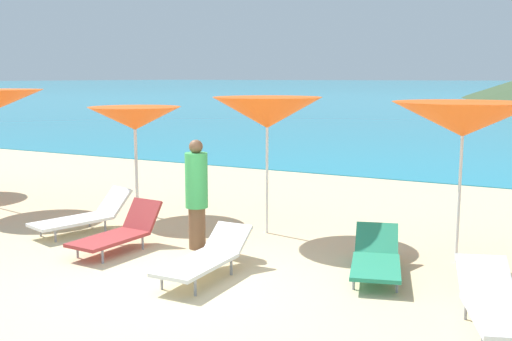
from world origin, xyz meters
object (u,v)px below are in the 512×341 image
(lounge_chair_6, at_px, (376,258))
(lounge_chair_7, at_px, (119,232))
(lounge_chair_0, at_px, (496,303))
(umbrella_2, at_px, (135,119))
(beachgoer_1, at_px, (197,192))
(lounge_chair_5, at_px, (84,215))
(umbrella_4, at_px, (463,119))
(umbrella_3, at_px, (267,113))
(lounge_chair_1, at_px, (205,257))

(lounge_chair_6, bearing_deg, lounge_chair_7, 174.21)
(lounge_chair_0, xyz_separation_m, lounge_chair_7, (-5.37, 0.40, 0.01))
(umbrella_2, xyz_separation_m, lounge_chair_6, (5.12, -1.43, -1.58))
(beachgoer_1, bearing_deg, lounge_chair_6, 95.10)
(lounge_chair_5, height_order, lounge_chair_7, lounge_chair_7)
(umbrella_2, bearing_deg, umbrella_4, -3.55)
(lounge_chair_0, xyz_separation_m, lounge_chair_6, (-1.60, 1.09, -0.04))
(umbrella_3, xyz_separation_m, lounge_chair_5, (-2.76, -1.39, -1.74))
(lounge_chair_1, bearing_deg, lounge_chair_7, 165.80)
(lounge_chair_0, relative_size, lounge_chair_5, 0.96)
(umbrella_2, relative_size, umbrella_4, 0.90)
(umbrella_2, distance_m, lounge_chair_7, 2.95)
(lounge_chair_6, bearing_deg, umbrella_2, 148.31)
(lounge_chair_1, bearing_deg, umbrella_2, 140.61)
(umbrella_3, relative_size, lounge_chair_0, 1.33)
(umbrella_3, xyz_separation_m, lounge_chair_6, (2.28, -1.31, -1.78))
(umbrella_3, xyz_separation_m, beachgoer_1, (-0.52, -1.33, -1.14))
(lounge_chair_5, distance_m, lounge_chair_7, 1.41)
(lounge_chair_1, height_order, lounge_chair_5, lounge_chair_5)
(umbrella_2, distance_m, beachgoer_1, 2.90)
(umbrella_3, xyz_separation_m, lounge_chair_7, (-1.49, -1.99, -1.73))
(umbrella_4, xyz_separation_m, lounge_chair_7, (-4.61, -1.75, -1.74))
(lounge_chair_1, height_order, lounge_chair_6, lounge_chair_1)
(lounge_chair_0, bearing_deg, umbrella_3, 128.45)
(umbrella_2, xyz_separation_m, umbrella_4, (5.97, -0.37, 0.20))
(lounge_chair_0, height_order, beachgoer_1, beachgoer_1)
(lounge_chair_1, xyz_separation_m, beachgoer_1, (-0.85, 1.10, 0.60))
(umbrella_4, bearing_deg, lounge_chair_6, -128.48)
(lounge_chair_5, relative_size, lounge_chair_6, 1.05)
(lounge_chair_1, xyz_separation_m, lounge_chair_6, (1.94, 1.13, -0.04))
(lounge_chair_6, bearing_deg, lounge_chair_0, -50.27)
(beachgoer_1, bearing_deg, lounge_chair_5, -83.97)
(umbrella_4, xyz_separation_m, lounge_chair_5, (-5.88, -1.14, -1.74))
(lounge_chair_7, relative_size, beachgoer_1, 0.92)
(umbrella_2, relative_size, lounge_chair_6, 1.20)
(lounge_chair_0, distance_m, lounge_chair_7, 5.39)
(lounge_chair_1, relative_size, lounge_chair_7, 1.09)
(lounge_chair_0, bearing_deg, umbrella_4, 89.58)
(umbrella_4, relative_size, beachgoer_1, 1.35)
(umbrella_3, height_order, lounge_chair_1, umbrella_3)
(umbrella_2, relative_size, lounge_chair_7, 1.33)
(umbrella_2, height_order, umbrella_3, umbrella_3)
(lounge_chair_5, xyz_separation_m, lounge_chair_6, (5.04, 0.08, -0.04))
(umbrella_4, xyz_separation_m, lounge_chair_1, (-2.79, -2.19, -1.75))
(lounge_chair_1, distance_m, beachgoer_1, 1.52)
(umbrella_4, distance_m, lounge_chair_7, 5.23)
(lounge_chair_5, bearing_deg, beachgoer_1, 18.10)
(umbrella_3, bearing_deg, lounge_chair_0, -31.68)
(umbrella_4, relative_size, lounge_chair_0, 1.33)
(umbrella_3, height_order, lounge_chair_6, umbrella_3)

